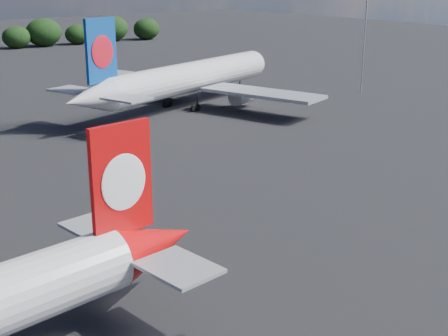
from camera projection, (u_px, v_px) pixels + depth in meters
china_southern_airliner at (184, 79)px, 114.59m from camera, size 52.90×50.77×17.64m
floodlight_mast_near at (366, 17)px, 124.95m from camera, size 1.60×1.60×24.55m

